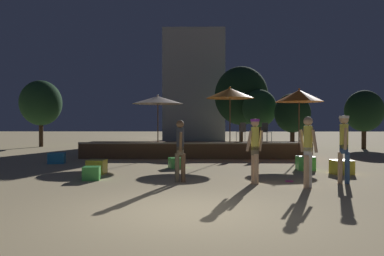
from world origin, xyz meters
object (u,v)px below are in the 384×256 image
background_tree_4 (292,113)px  cube_seat_1 (57,158)px  cube_seat_5 (176,163)px  person_0 (308,139)px  cube_seat_0 (342,167)px  bistro_chair_1 (242,130)px  cube_seat_3 (97,167)px  background_tree_0 (241,96)px  background_tree_3 (364,111)px  cube_seat_4 (92,173)px  background_tree_2 (259,109)px  patio_umbrella_2 (230,93)px  person_3 (308,148)px  patio_umbrella_1 (158,100)px  frisbee_disc (289,181)px  bistro_chair_0 (266,130)px  patio_umbrella_0 (299,96)px  person_2 (180,148)px  person_1 (255,147)px  background_tree_1 (41,103)px  cube_seat_2 (305,163)px  person_4 (344,144)px

background_tree_4 → cube_seat_1: bearing=-144.9°
cube_seat_5 → person_0: person_0 is taller
cube_seat_0 → bistro_chair_1: 6.67m
cube_seat_3 → background_tree_0: background_tree_0 is taller
background_tree_3 → cube_seat_4: bearing=-136.6°
cube_seat_5 → background_tree_2: bearing=67.4°
patio_umbrella_2 → person_3: bearing=-79.6°
patio_umbrella_1 → background_tree_4: 10.00m
frisbee_disc → cube_seat_0: bearing=36.9°
bistro_chair_0 → background_tree_4: size_ratio=0.26×
person_3 → cube_seat_5: bearing=84.5°
patio_umbrella_0 → cube_seat_0: patio_umbrella_0 is taller
frisbee_disc → bistro_chair_1: bearing=93.5°
patio_umbrella_1 → cube_seat_5: size_ratio=4.66×
patio_umbrella_2 → background_tree_0: 10.85m
patio_umbrella_1 → person_2: size_ratio=1.69×
cube_seat_4 → bistro_chair_0: bearing=48.3°
cube_seat_3 → cube_seat_5: size_ratio=0.93×
patio_umbrella_0 → cube_seat_5: (-5.33, -3.13, -2.67)m
patio_umbrella_1 → background_tree_2: background_tree_2 is taller
person_1 → background_tree_1: size_ratio=0.39×
person_0 → frisbee_disc: (-1.60, -3.74, -1.03)m
cube_seat_2 → cube_seat_5: (-4.61, 0.45, -0.05)m
patio_umbrella_1 → person_3: bearing=-58.0°
patio_umbrella_0 → person_4: patio_umbrella_0 is taller
person_0 → cube_seat_1: bearing=111.3°
bistro_chair_0 → background_tree_4: (2.61, 5.37, 0.93)m
patio_umbrella_0 → person_4: bearing=-94.5°
cube_seat_0 → background_tree_4: bearing=83.9°
background_tree_4 → background_tree_3: bearing=3.6°
frisbee_disc → background_tree_1: background_tree_1 is taller
person_1 → background_tree_0: background_tree_0 is taller
patio_umbrella_0 → cube_seat_4: bearing=-142.2°
patio_umbrella_0 → bistro_chair_1: size_ratio=3.58×
person_3 → bistro_chair_0: size_ratio=2.04×
background_tree_2 → background_tree_3: bearing=-17.2°
person_3 → background_tree_0: background_tree_0 is taller
person_1 → cube_seat_0: bearing=104.1°
cube_seat_2 → background_tree_2: 12.66m
patio_umbrella_2 → background_tree_0: bearing=80.8°
person_0 → frisbee_disc: bearing=-177.1°
bistro_chair_0 → person_2: bearing=-144.5°
person_1 → background_tree_4: bearing=144.1°
patio_umbrella_2 → cube_seat_1: size_ratio=4.47×
cube_seat_1 → background_tree_4: background_tree_4 is taller
patio_umbrella_1 → background_tree_3: (12.31, 6.59, -0.32)m
background_tree_4 → cube_seat_0: bearing=-96.1°
cube_seat_2 → patio_umbrella_2: bearing=121.4°
person_1 → background_tree_0: 17.81m
cube_seat_2 → frisbee_disc: size_ratio=2.64×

